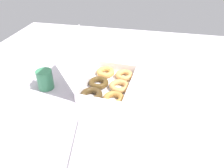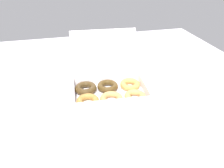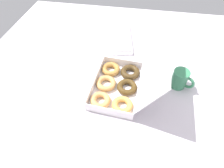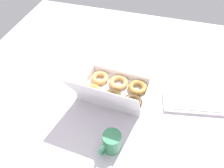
% 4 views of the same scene
% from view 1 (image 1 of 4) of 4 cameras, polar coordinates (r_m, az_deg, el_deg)
% --- Properties ---
extents(ground_plane, '(1.80, 1.80, 0.02)m').
position_cam_1_polar(ground_plane, '(1.17, -2.46, -0.99)').
color(ground_plane, silver).
extents(donut_box, '(0.38, 0.37, 0.26)m').
position_cam_1_polar(donut_box, '(1.14, -1.85, 0.61)').
color(donut_box, white).
rests_on(donut_box, ground_plane).
extents(keyboard, '(0.38, 0.20, 0.02)m').
position_cam_1_polar(keyboard, '(0.83, -5.70, -17.74)').
color(keyboard, white).
rests_on(keyboard, ground_plane).
extents(coffee_mug, '(0.08, 0.11, 0.10)m').
position_cam_1_polar(coffee_mug, '(1.18, -17.21, 1.26)').
color(coffee_mug, '#398459').
rests_on(coffee_mug, ground_plane).
extents(paper_napkin, '(0.17, 0.16, 0.00)m').
position_cam_1_polar(paper_napkin, '(0.98, 11.42, -8.72)').
color(paper_napkin, white).
rests_on(paper_napkin, ground_plane).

